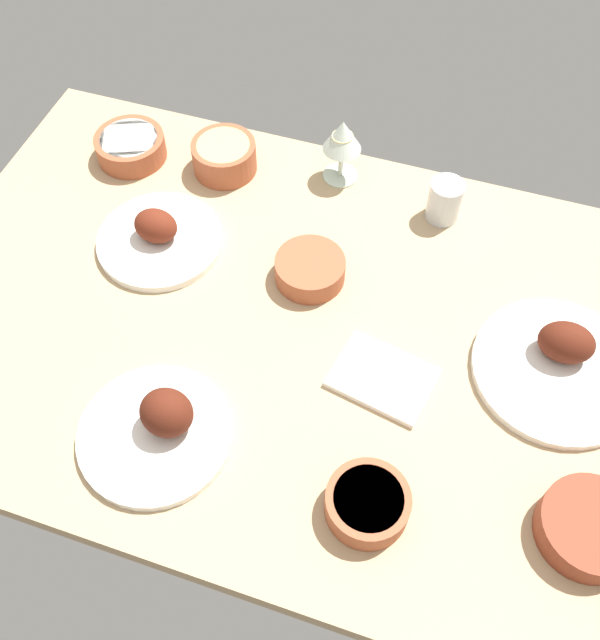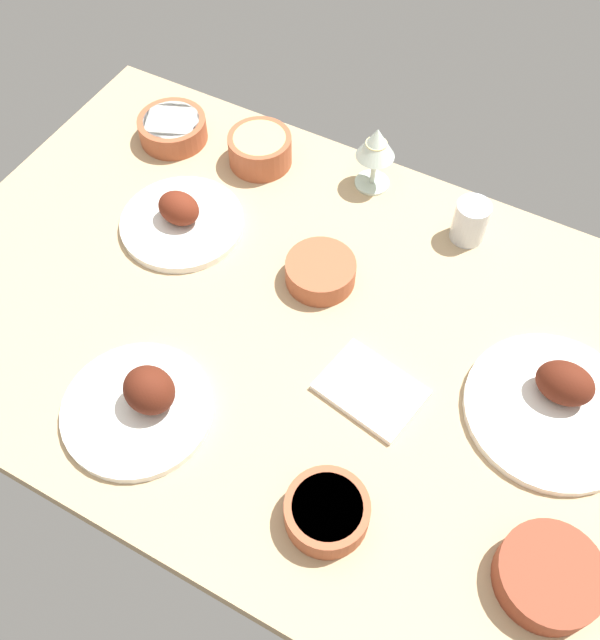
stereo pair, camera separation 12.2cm
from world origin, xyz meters
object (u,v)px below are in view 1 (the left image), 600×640
at_px(bowl_onions, 589,527).
at_px(bowl_pasta, 224,156).
at_px(wine_glass, 342,139).
at_px(bowl_cream, 130,146).
at_px(bowl_sauce, 368,503).
at_px(folded_napkin, 383,378).
at_px(water_tumbler, 445,201).
at_px(plate_center_main, 560,363).
at_px(plate_far_side, 159,237).
at_px(plate_near_viewer, 159,427).
at_px(bowl_soup, 310,269).

bearing_deg(bowl_onions, bowl_pasta, -34.79).
bearing_deg(bowl_onions, wine_glass, -47.28).
bearing_deg(bowl_cream, bowl_sauce, 138.92).
bearing_deg(folded_napkin, bowl_onions, 155.39).
bearing_deg(bowl_pasta, bowl_onions, 145.21).
distance_m(bowl_onions, bowl_cream, 1.10).
bearing_deg(water_tumbler, folded_napkin, 87.59).
height_order(plate_center_main, bowl_onions, plate_center_main).
distance_m(plate_far_side, water_tumbler, 0.55).
xyz_separation_m(plate_near_viewer, bowl_soup, (-0.13, -0.37, 0.00)).
bearing_deg(wine_glass, water_tumbler, 169.25).
bearing_deg(folded_napkin, bowl_pasta, -41.45).
bearing_deg(bowl_cream, plate_far_side, 127.73).
relative_size(bowl_onions, folded_napkin, 0.92).
relative_size(bowl_pasta, folded_napkin, 0.80).
xyz_separation_m(bowl_pasta, bowl_sauce, (-0.46, 0.60, -0.01)).
height_order(bowl_pasta, bowl_sauce, bowl_pasta).
xyz_separation_m(bowl_cream, wine_glass, (-0.43, -0.08, 0.07)).
distance_m(bowl_pasta, bowl_sauce, 0.76).
height_order(bowl_soup, bowl_cream, bowl_cream).
height_order(bowl_soup, water_tumbler, water_tumbler).
xyz_separation_m(bowl_soup, bowl_cream, (0.45, -0.19, 0.00)).
distance_m(bowl_soup, water_tumbler, 0.30).
xyz_separation_m(bowl_cream, water_tumbler, (-0.64, -0.04, 0.01)).
xyz_separation_m(bowl_pasta, bowl_cream, (0.20, 0.03, -0.01)).
height_order(plate_near_viewer, water_tumbler, plate_near_viewer).
distance_m(water_tumbler, folded_napkin, 0.39).
bearing_deg(folded_napkin, bowl_soup, -42.69).
distance_m(plate_center_main, bowl_soup, 0.46).
bearing_deg(bowl_pasta, bowl_cream, 7.71).
bearing_deg(water_tumbler, bowl_soup, 48.84).
relative_size(plate_far_side, bowl_pasta, 1.83).
bearing_deg(wine_glass, plate_far_side, 45.35).
relative_size(plate_center_main, bowl_pasta, 2.20).
relative_size(bowl_sauce, water_tumbler, 1.49).
distance_m(bowl_pasta, folded_napkin, 0.58).
bearing_deg(bowl_onions, bowl_soup, -31.71).
height_order(bowl_pasta, bowl_onions, bowl_pasta).
height_order(plate_center_main, bowl_sauce, plate_center_main).
relative_size(plate_near_viewer, bowl_onions, 1.65).
height_order(plate_far_side, bowl_onions, plate_far_side).
distance_m(plate_far_side, bowl_onions, 0.88).
bearing_deg(plate_far_side, water_tumbler, -154.39).
xyz_separation_m(plate_near_viewer, folded_napkin, (-0.31, -0.20, -0.02)).
xyz_separation_m(plate_far_side, bowl_soup, (-0.29, -0.01, 0.01)).
bearing_deg(wine_glass, bowl_pasta, 12.72).
bearing_deg(plate_far_side, bowl_cream, -52.27).
bearing_deg(folded_napkin, bowl_cream, -29.41).
relative_size(bowl_soup, bowl_cream, 0.90).
distance_m(bowl_onions, bowl_sauce, 0.32).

